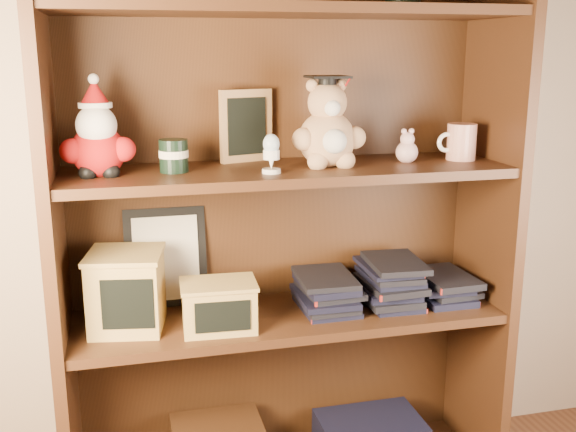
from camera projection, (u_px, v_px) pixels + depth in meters
name	position (u px, v px, depth m)	size (l,w,h in m)	color
bookcase	(283.00, 226.00, 1.82)	(1.20, 0.35, 1.60)	#3F2312
shelf_lower	(288.00, 317.00, 1.83)	(1.14, 0.33, 0.02)	#3F2312
shelf_upper	(288.00, 172.00, 1.74)	(1.14, 0.33, 0.02)	#3F2312
santa_plush	(97.00, 138.00, 1.60)	(0.18, 0.13, 0.25)	#A50F0F
teachers_tin	(174.00, 155.00, 1.66)	(0.07, 0.07, 0.08)	black
chalkboard_plaque	(246.00, 127.00, 1.80)	(0.15, 0.10, 0.19)	#9E7547
egg_cup	(271.00, 152.00, 1.64)	(0.05, 0.05, 0.10)	white
grad_teddy_bear	(328.00, 131.00, 1.73)	(0.20, 0.17, 0.24)	tan
pink_figurine	(407.00, 149.00, 1.80)	(0.06, 0.06, 0.09)	#D5A7A4
teacher_mug	(461.00, 142.00, 1.84)	(0.11, 0.08, 0.10)	silver
certificate_frame	(166.00, 257.00, 1.85)	(0.22, 0.06, 0.28)	black
treats_box	(127.00, 290.00, 1.70)	(0.21, 0.21, 0.20)	tan
pencils_box	(219.00, 305.00, 1.71)	(0.20, 0.15, 0.13)	tan
book_stack_left	(327.00, 292.00, 1.84)	(0.14, 0.20, 0.10)	black
book_stack_mid	(390.00, 281.00, 1.88)	(0.14, 0.20, 0.13)	black
book_stack_right	(443.00, 287.00, 1.93)	(0.14, 0.20, 0.06)	black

